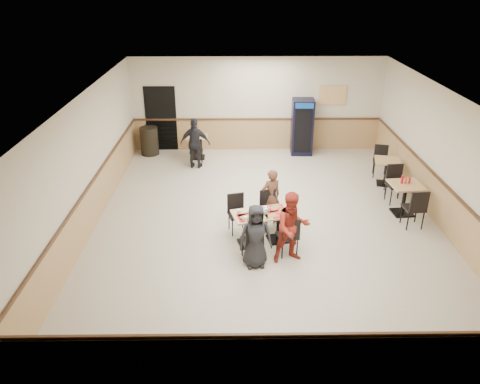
{
  "coord_description": "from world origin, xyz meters",
  "views": [
    {
      "loc": [
        -0.75,
        -9.69,
        5.34
      ],
      "look_at": [
        -0.62,
        -0.5,
        1.0
      ],
      "focal_mm": 35.0,
      "sensor_mm": 36.0,
      "label": 1
    }
  ],
  "objects_px": {
    "side_table_near": "(405,194)",
    "back_table": "(198,144)",
    "lone_diner": "(195,143)",
    "side_table_far": "(387,168)",
    "diner_woman_left": "(256,236)",
    "diner_man_opposite": "(271,197)",
    "pepsi_cooler": "(302,127)",
    "main_table": "(264,223)",
    "trash_bin": "(149,141)",
    "diner_woman_right": "(292,227)"
  },
  "relations": [
    {
      "from": "diner_man_opposite",
      "to": "trash_bin",
      "type": "height_order",
      "value": "diner_man_opposite"
    },
    {
      "from": "diner_man_opposite",
      "to": "side_table_far",
      "type": "bearing_deg",
      "value": -172.19
    },
    {
      "from": "main_table",
      "to": "trash_bin",
      "type": "xyz_separation_m",
      "value": [
        -3.33,
        5.48,
        -0.03
      ]
    },
    {
      "from": "diner_woman_left",
      "to": "diner_man_opposite",
      "type": "relative_size",
      "value": 1.0
    },
    {
      "from": "lone_diner",
      "to": "pepsi_cooler",
      "type": "bearing_deg",
      "value": -153.45
    },
    {
      "from": "lone_diner",
      "to": "pepsi_cooler",
      "type": "height_order",
      "value": "pepsi_cooler"
    },
    {
      "from": "diner_woman_right",
      "to": "side_table_near",
      "type": "distance_m",
      "value": 3.55
    },
    {
      "from": "side_table_near",
      "to": "trash_bin",
      "type": "bearing_deg",
      "value": 148.28
    },
    {
      "from": "diner_woman_right",
      "to": "pepsi_cooler",
      "type": "height_order",
      "value": "pepsi_cooler"
    },
    {
      "from": "diner_man_opposite",
      "to": "pepsi_cooler",
      "type": "distance_m",
      "value": 4.82
    },
    {
      "from": "side_table_near",
      "to": "trash_bin",
      "type": "xyz_separation_m",
      "value": [
        -6.79,
        4.2,
        -0.07
      ]
    },
    {
      "from": "main_table",
      "to": "diner_woman_right",
      "type": "xyz_separation_m",
      "value": [
        0.52,
        -0.7,
        0.28
      ]
    },
    {
      "from": "diner_woman_left",
      "to": "back_table",
      "type": "height_order",
      "value": "diner_woman_left"
    },
    {
      "from": "lone_diner",
      "to": "side_table_near",
      "type": "bearing_deg",
      "value": 156.49
    },
    {
      "from": "diner_man_opposite",
      "to": "side_table_near",
      "type": "xyz_separation_m",
      "value": [
        3.24,
        0.39,
        -0.15
      ]
    },
    {
      "from": "diner_woman_left",
      "to": "pepsi_cooler",
      "type": "xyz_separation_m",
      "value": [
        1.76,
        6.41,
        0.22
      ]
    },
    {
      "from": "side_table_far",
      "to": "back_table",
      "type": "distance_m",
      "value": 5.72
    },
    {
      "from": "diner_woman_right",
      "to": "lone_diner",
      "type": "relative_size",
      "value": 0.99
    },
    {
      "from": "lone_diner",
      "to": "trash_bin",
      "type": "bearing_deg",
      "value": -29.66
    },
    {
      "from": "diner_woman_left",
      "to": "lone_diner",
      "type": "height_order",
      "value": "lone_diner"
    },
    {
      "from": "main_table",
      "to": "trash_bin",
      "type": "relative_size",
      "value": 1.62
    },
    {
      "from": "side_table_near",
      "to": "diner_woman_right",
      "type": "bearing_deg",
      "value": -146.04
    },
    {
      "from": "side_table_near",
      "to": "side_table_far",
      "type": "xyz_separation_m",
      "value": [
        0.09,
        1.74,
        -0.04
      ]
    },
    {
      "from": "lone_diner",
      "to": "back_table",
      "type": "bearing_deg",
      "value": -83.28
    },
    {
      "from": "lone_diner",
      "to": "diner_man_opposite",
      "type": "bearing_deg",
      "value": 126.7
    },
    {
      "from": "side_table_far",
      "to": "diner_woman_left",
      "type": "bearing_deg",
      "value": -133.93
    },
    {
      "from": "diner_woman_left",
      "to": "back_table",
      "type": "xyz_separation_m",
      "value": [
        -1.55,
        6.01,
        -0.19
      ]
    },
    {
      "from": "diner_man_opposite",
      "to": "back_table",
      "type": "height_order",
      "value": "diner_man_opposite"
    },
    {
      "from": "lone_diner",
      "to": "pepsi_cooler",
      "type": "distance_m",
      "value": 3.52
    },
    {
      "from": "pepsi_cooler",
      "to": "trash_bin",
      "type": "relative_size",
      "value": 1.97
    },
    {
      "from": "side_table_near",
      "to": "trash_bin",
      "type": "relative_size",
      "value": 0.88
    },
    {
      "from": "side_table_near",
      "to": "back_table",
      "type": "height_order",
      "value": "side_table_near"
    },
    {
      "from": "side_table_near",
      "to": "lone_diner",
      "type": "bearing_deg",
      "value": 149.77
    },
    {
      "from": "pepsi_cooler",
      "to": "trash_bin",
      "type": "bearing_deg",
      "value": -177.27
    },
    {
      "from": "lone_diner",
      "to": "back_table",
      "type": "xyz_separation_m",
      "value": [
        -0.0,
        0.8,
        -0.29
      ]
    },
    {
      "from": "side_table_far",
      "to": "trash_bin",
      "type": "distance_m",
      "value": 7.3
    },
    {
      "from": "diner_woman_right",
      "to": "trash_bin",
      "type": "height_order",
      "value": "diner_woman_right"
    },
    {
      "from": "lone_diner",
      "to": "side_table_far",
      "type": "xyz_separation_m",
      "value": [
        5.32,
        -1.31,
        -0.28
      ]
    },
    {
      "from": "diner_woman_left",
      "to": "lone_diner",
      "type": "xyz_separation_m",
      "value": [
        -1.55,
        5.21,
        0.09
      ]
    },
    {
      "from": "diner_woman_right",
      "to": "diner_woman_left",
      "type": "bearing_deg",
      "value": -179.05
    },
    {
      "from": "trash_bin",
      "to": "lone_diner",
      "type": "bearing_deg",
      "value": -36.38
    },
    {
      "from": "main_table",
      "to": "diner_man_opposite",
      "type": "xyz_separation_m",
      "value": [
        0.22,
        0.89,
        0.19
      ]
    },
    {
      "from": "main_table",
      "to": "side_table_near",
      "type": "relative_size",
      "value": 1.84
    },
    {
      "from": "pepsi_cooler",
      "to": "back_table",
      "type": "bearing_deg",
      "value": -171.01
    },
    {
      "from": "side_table_near",
      "to": "back_table",
      "type": "xyz_separation_m",
      "value": [
        -5.23,
        3.85,
        -0.05
      ]
    },
    {
      "from": "diner_man_opposite",
      "to": "trash_bin",
      "type": "distance_m",
      "value": 5.8
    },
    {
      "from": "back_table",
      "to": "trash_bin",
      "type": "relative_size",
      "value": 0.79
    },
    {
      "from": "side_table_near",
      "to": "back_table",
      "type": "bearing_deg",
      "value": 143.65
    },
    {
      "from": "main_table",
      "to": "back_table",
      "type": "distance_m",
      "value": 5.42
    },
    {
      "from": "side_table_far",
      "to": "trash_bin",
      "type": "bearing_deg",
      "value": 160.34
    }
  ]
}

